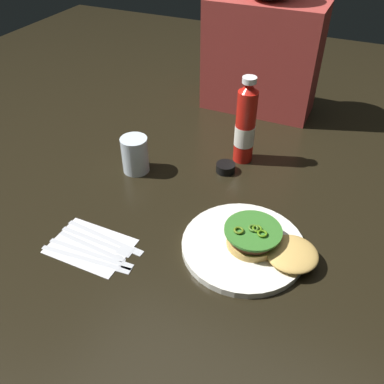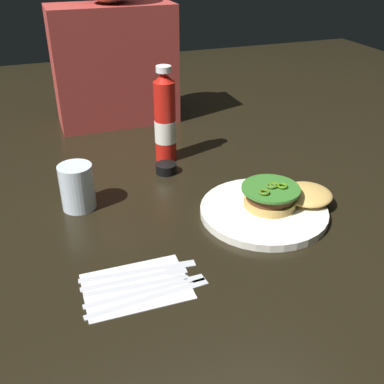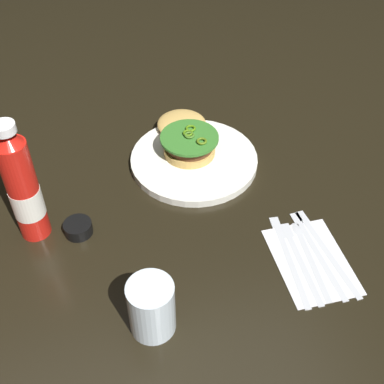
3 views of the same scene
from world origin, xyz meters
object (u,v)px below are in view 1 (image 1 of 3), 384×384
object	(u,v)px
diner_person	(263,43)
water_glass	(135,155)
dinner_plate	(243,246)
ketchup_bottle	(245,125)
condiment_cup	(226,168)
napkin	(91,246)
butter_knife	(95,254)
table_knife	(109,238)
burger_sandwich	(267,243)
fork_utensil	(102,242)
steak_knife	(91,259)
spoon_utensil	(100,250)

from	to	relation	value
diner_person	water_glass	bearing A→B (deg)	-111.31
dinner_plate	ketchup_bottle	bearing A→B (deg)	108.75
dinner_plate	condiment_cup	world-z (taller)	condiment_cup
water_glass	condiment_cup	xyz separation A→B (m)	(0.24, 0.10, -0.04)
dinner_plate	napkin	bearing A→B (deg)	-157.05
butter_knife	table_knife	size ratio (longest dim) A/B	1.01
water_glass	butter_knife	size ratio (longest dim) A/B	0.48
ketchup_bottle	napkin	world-z (taller)	ketchup_bottle
diner_person	burger_sandwich	bearing A→B (deg)	-71.38
ketchup_bottle	fork_utensil	distance (m)	0.52
butter_knife	table_knife	xyz separation A→B (m)	(0.00, 0.06, 0.00)
water_glass	burger_sandwich	bearing A→B (deg)	-21.17
ketchup_bottle	butter_knife	world-z (taller)	ketchup_bottle
steak_knife	butter_knife	size ratio (longest dim) A/B	1.02
spoon_utensil	diner_person	bearing A→B (deg)	82.02
burger_sandwich	steak_knife	distance (m)	0.40
butter_knife	diner_person	size ratio (longest dim) A/B	0.41
napkin	butter_knife	size ratio (longest dim) A/B	0.84
ketchup_bottle	water_glass	distance (m)	0.33
ketchup_bottle	spoon_utensil	world-z (taller)	ketchup_bottle
ketchup_bottle	napkin	size ratio (longest dim) A/B	1.39
spoon_utensil	burger_sandwich	bearing A→B (deg)	22.58
condiment_cup	napkin	size ratio (longest dim) A/B	0.30
butter_knife	table_knife	bearing A→B (deg)	89.36
fork_utensil	table_knife	bearing A→B (deg)	65.44
fork_utensil	table_knife	size ratio (longest dim) A/B	0.90
water_glass	steak_knife	world-z (taller)	water_glass
dinner_plate	burger_sandwich	world-z (taller)	burger_sandwich
ketchup_bottle	water_glass	xyz separation A→B (m)	(-0.26, -0.18, -0.06)
butter_knife	water_glass	bearing A→B (deg)	104.23
napkin	table_knife	size ratio (longest dim) A/B	0.85
water_glass	butter_knife	distance (m)	0.34
fork_utensil	burger_sandwich	bearing A→B (deg)	19.05
ketchup_bottle	steak_knife	size ratio (longest dim) A/B	1.15
burger_sandwich	table_knife	bearing A→B (deg)	-163.15
burger_sandwich	diner_person	xyz separation A→B (m)	(-0.23, 0.69, 0.20)
napkin	table_knife	xyz separation A→B (m)	(0.03, 0.04, 0.00)
spoon_utensil	diner_person	xyz separation A→B (m)	(0.12, 0.83, 0.23)
burger_sandwich	condiment_cup	bearing A→B (deg)	126.16
butter_knife	spoon_utensil	xyz separation A→B (m)	(0.00, 0.02, 0.00)
steak_knife	spoon_utensil	distance (m)	0.03
dinner_plate	napkin	distance (m)	0.35
table_knife	diner_person	world-z (taller)	diner_person
burger_sandwich	diner_person	world-z (taller)	diner_person
ketchup_bottle	diner_person	distance (m)	0.37
steak_knife	butter_knife	bearing A→B (deg)	89.81
steak_knife	table_knife	world-z (taller)	same
condiment_cup	fork_utensil	size ratio (longest dim) A/B	0.28
ketchup_bottle	water_glass	world-z (taller)	ketchup_bottle
dinner_plate	butter_knife	distance (m)	0.34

